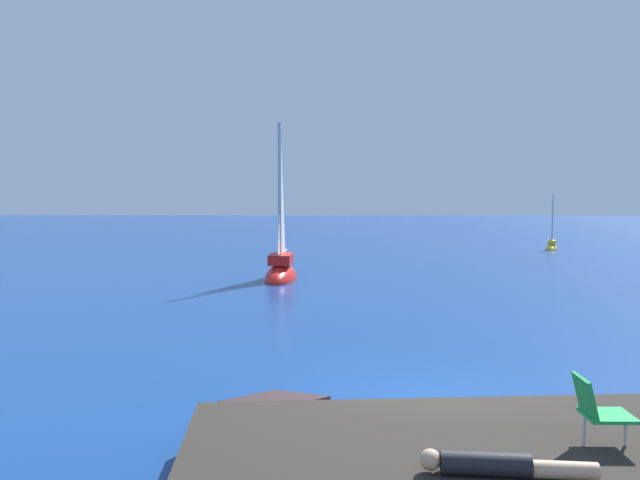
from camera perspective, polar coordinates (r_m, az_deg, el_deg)
The scene contains 7 objects.
ground_plane at distance 10.97m, azimuth 8.95°, elevation -14.18°, with size 160.00×160.00×0.00m, color navy.
boulder_seaward at distance 9.98m, azimuth -4.02°, elevation -16.06°, with size 1.36×1.09×0.75m, color #312324.
boulder_inland at distance 10.80m, azimuth 25.84°, elevation -14.87°, with size 0.76×0.61×0.42m, color #2E2226.
sailboat_near at distance 25.27m, azimuth -3.50°, elevation -2.68°, with size 1.34×3.64×6.69m.
sailboat_far at distance 40.47m, azimuth 19.97°, elevation -0.50°, with size 1.17×2.00×3.61m.
person_sunbather at distance 7.06m, azimuth 15.65°, elevation -18.78°, with size 1.76×0.33×0.25m.
beach_chair at distance 8.06m, azimuth 23.53°, elevation -13.55°, with size 0.60×0.49×0.80m.
Camera 1 is at (-1.43, -10.30, 3.49)m, focal length 35.86 mm.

